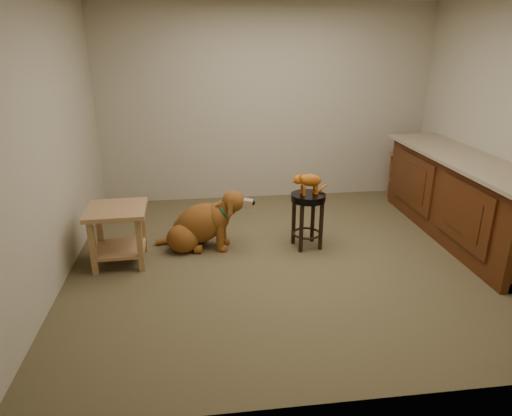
{
  "coord_description": "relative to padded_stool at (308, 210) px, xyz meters",
  "views": [
    {
      "loc": [
        -0.95,
        -4.16,
        2.14
      ],
      "look_at": [
        -0.37,
        0.33,
        0.45
      ],
      "focal_mm": 32.0,
      "sensor_mm": 36.0,
      "label": 1
    }
  ],
  "objects": [
    {
      "name": "floor",
      "position": [
        -0.18,
        -0.26,
        -0.43
      ],
      "size": [
        4.5,
        4.0,
        0.01
      ],
      "primitive_type": "cube",
      "color": "brown",
      "rests_on": "ground"
    },
    {
      "name": "side_table",
      "position": [
        -1.95,
        -0.13,
        -0.04
      ],
      "size": [
        0.59,
        0.59,
        0.59
      ],
      "rotation": [
        0.0,
        0.0,
        0.03
      ],
      "color": "#9C7248",
      "rests_on": "ground"
    },
    {
      "name": "golden_retriever",
      "position": [
        -1.13,
        0.13,
        -0.17
      ],
      "size": [
        1.08,
        0.6,
        0.7
      ],
      "rotation": [
        0.0,
        0.0,
        -0.2
      ],
      "color": "brown",
      "rests_on": "ground"
    },
    {
      "name": "room_shell",
      "position": [
        -0.18,
        -0.26,
        1.25
      ],
      "size": [
        4.54,
        4.04,
        2.62
      ],
      "color": "#AEA58C",
      "rests_on": "ground"
    },
    {
      "name": "cabinet_run",
      "position": [
        1.77,
        0.04,
        0.01
      ],
      "size": [
        0.7,
        2.56,
        0.94
      ],
      "color": "#50270E",
      "rests_on": "ground"
    },
    {
      "name": "wood_stool",
      "position": [
        1.67,
        1.31,
        -0.09
      ],
      "size": [
        0.39,
        0.39,
        0.66
      ],
      "rotation": [
        0.0,
        0.0,
        -0.1
      ],
      "color": "brown",
      "rests_on": "ground"
    },
    {
      "name": "padded_stool",
      "position": [
        0.0,
        0.0,
        0.0
      ],
      "size": [
        0.37,
        0.37,
        0.6
      ],
      "rotation": [
        0.0,
        0.0,
        0.16
      ],
      "color": "black",
      "rests_on": "ground"
    },
    {
      "name": "tabby_kitten",
      "position": [
        -0.01,
        -0.0,
        0.32
      ],
      "size": [
        0.41,
        0.21,
        0.27
      ],
      "rotation": [
        0.0,
        0.0,
        0.16
      ],
      "color": "#A55010",
      "rests_on": "padded_stool"
    }
  ]
}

